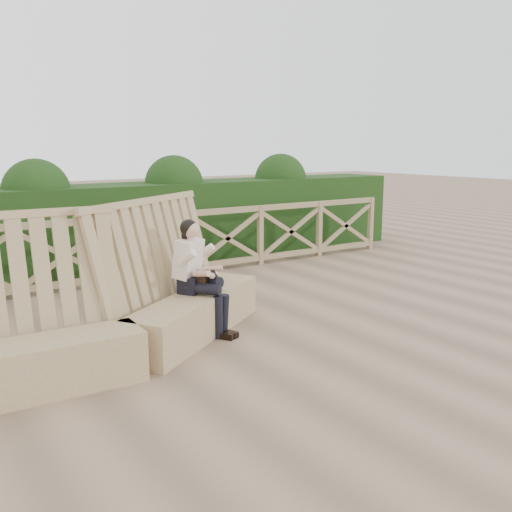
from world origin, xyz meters
TOP-DOWN VIEW (x-y plane):
  - ground at (0.00, 0.00)m, footprint 60.00×60.00m
  - bench at (-1.87, 0.37)m, footprint 4.45×1.96m
  - woman at (-0.70, 0.66)m, footprint 0.60×0.80m
  - guardrail at (0.00, 3.50)m, footprint 10.10×0.09m
  - hedge at (0.00, 4.70)m, footprint 12.00×1.20m

SIDE VIEW (x-z plane):
  - ground at x=0.00m, z-range 0.00..0.00m
  - bench at x=-1.87m, z-range -0.40..1.22m
  - guardrail at x=0.00m, z-range 0.00..1.10m
  - woman at x=-0.70m, z-range 0.07..1.42m
  - hedge at x=0.00m, z-range 0.00..1.50m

